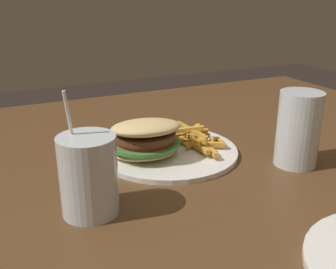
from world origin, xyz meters
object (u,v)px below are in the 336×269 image
beer_glass (298,131)px  juice_glass (89,178)px  spoon (86,138)px  meal_plate_near (157,143)px

beer_glass → juice_glass: size_ratio=0.76×
juice_glass → spoon: (-0.07, -0.30, -0.05)m
meal_plate_near → juice_glass: bearing=40.2°
beer_glass → juice_glass: (0.40, 0.00, -0.01)m
meal_plate_near → spoon: 0.19m
juice_glass → spoon: 0.31m
juice_glass → spoon: juice_glass is taller
juice_glass → beer_glass: bearing=-179.6°
meal_plate_near → beer_glass: beer_glass is taller
beer_glass → meal_plate_near: bearing=-32.5°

